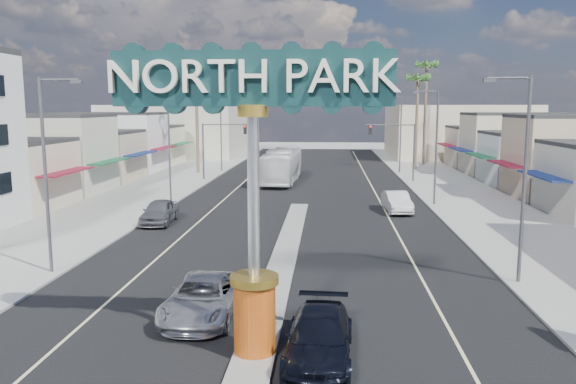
# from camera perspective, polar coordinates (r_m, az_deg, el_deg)

# --- Properties ---
(ground) EXTENTS (160.00, 160.00, 0.00)m
(ground) POSITION_cam_1_polar(r_m,az_deg,el_deg) (45.14, 1.25, -1.20)
(ground) COLOR gray
(ground) RESTS_ON ground
(road) EXTENTS (20.00, 120.00, 0.01)m
(road) POSITION_cam_1_polar(r_m,az_deg,el_deg) (45.14, 1.25, -1.20)
(road) COLOR black
(road) RESTS_ON ground
(median_island) EXTENTS (1.30, 30.00, 0.16)m
(median_island) POSITION_cam_1_polar(r_m,az_deg,el_deg) (29.51, -0.32, -6.34)
(median_island) COLOR gray
(median_island) RESTS_ON ground
(sidewalk_left) EXTENTS (8.00, 120.00, 0.12)m
(sidewalk_left) POSITION_cam_1_polar(r_m,az_deg,el_deg) (47.90, -15.72, -0.88)
(sidewalk_left) COLOR gray
(sidewalk_left) RESTS_ON ground
(sidewalk_right) EXTENTS (8.00, 120.00, 0.12)m
(sidewalk_right) POSITION_cam_1_polar(r_m,az_deg,el_deg) (46.59, 18.72, -1.28)
(sidewalk_right) COLOR gray
(sidewalk_right) RESTS_ON ground
(storefront_row_left) EXTENTS (12.00, 42.00, 6.00)m
(storefront_row_left) POSITION_cam_1_polar(r_m,az_deg,el_deg) (63.30, -20.40, 3.82)
(storefront_row_left) COLOR beige
(storefront_row_left) RESTS_ON ground
(storefront_row_right) EXTENTS (12.00, 42.00, 6.00)m
(storefront_row_right) POSITION_cam_1_polar(r_m,az_deg,el_deg) (61.59, 24.88, 3.45)
(storefront_row_right) COLOR #B7B29E
(storefront_row_right) RESTS_ON ground
(backdrop_far_left) EXTENTS (20.00, 20.00, 8.00)m
(backdrop_far_left) POSITION_cam_1_polar(r_m,az_deg,el_deg) (92.72, -11.08, 6.17)
(backdrop_far_left) COLOR #B7B29E
(backdrop_far_left) RESTS_ON ground
(backdrop_far_right) EXTENTS (20.00, 20.00, 8.00)m
(backdrop_far_right) POSITION_cam_1_polar(r_m,az_deg,el_deg) (91.66, 16.68, 5.94)
(backdrop_far_right) COLOR beige
(backdrop_far_right) RESTS_ON ground
(gateway_sign) EXTENTS (8.20, 1.50, 9.15)m
(gateway_sign) POSITION_cam_1_polar(r_m,az_deg,el_deg) (16.64, -3.56, 2.52)
(gateway_sign) COLOR #AF3C0D
(gateway_sign) RESTS_ON median_island
(traffic_signal_left) EXTENTS (5.09, 0.45, 6.00)m
(traffic_signal_left) POSITION_cam_1_polar(r_m,az_deg,el_deg) (59.62, -6.93, 5.26)
(traffic_signal_left) COLOR #47474C
(traffic_signal_left) RESTS_ON ground
(traffic_signal_right) EXTENTS (5.09, 0.45, 6.00)m
(traffic_signal_right) POSITION_cam_1_polar(r_m,az_deg,el_deg) (58.93, 10.96, 5.13)
(traffic_signal_right) COLOR #47474C
(traffic_signal_right) RESTS_ON ground
(streetlight_l_near) EXTENTS (2.03, 0.22, 9.00)m
(streetlight_l_near) POSITION_cam_1_polar(r_m,az_deg,el_deg) (27.63, -23.17, 2.47)
(streetlight_l_near) COLOR #47474C
(streetlight_l_near) RESTS_ON ground
(streetlight_l_mid) EXTENTS (2.03, 0.22, 9.00)m
(streetlight_l_mid) POSITION_cam_1_polar(r_m,az_deg,el_deg) (46.26, -11.79, 5.18)
(streetlight_l_mid) COLOR #47474C
(streetlight_l_mid) RESTS_ON ground
(streetlight_l_far) EXTENTS (2.03, 0.22, 9.00)m
(streetlight_l_far) POSITION_cam_1_polar(r_m,az_deg,el_deg) (67.67, -6.69, 6.33)
(streetlight_l_far) COLOR #47474C
(streetlight_l_far) RESTS_ON ground
(streetlight_r_near) EXTENTS (2.03, 0.22, 9.00)m
(streetlight_r_near) POSITION_cam_1_polar(r_m,az_deg,el_deg) (25.90, 22.61, 2.13)
(streetlight_r_near) COLOR #47474C
(streetlight_r_near) RESTS_ON ground
(streetlight_r_mid) EXTENTS (2.03, 0.22, 9.00)m
(streetlight_r_mid) POSITION_cam_1_polar(r_m,az_deg,el_deg) (45.25, 14.64, 5.01)
(streetlight_r_mid) COLOR #47474C
(streetlight_r_mid) RESTS_ON ground
(streetlight_r_far) EXTENTS (2.03, 0.22, 9.00)m
(streetlight_r_far) POSITION_cam_1_polar(r_m,az_deg,el_deg) (66.98, 11.24, 6.20)
(streetlight_r_far) COLOR #47474C
(streetlight_r_far) RESTS_ON ground
(palm_left_far) EXTENTS (2.60, 2.60, 13.10)m
(palm_left_far) POSITION_cam_1_polar(r_m,az_deg,el_deg) (66.31, -9.34, 11.79)
(palm_left_far) COLOR brown
(palm_left_far) RESTS_ON ground
(palm_right_mid) EXTENTS (2.60, 2.60, 12.10)m
(palm_right_mid) POSITION_cam_1_polar(r_m,az_deg,el_deg) (71.30, 13.06, 10.73)
(palm_right_mid) COLOR brown
(palm_right_mid) RESTS_ON ground
(palm_right_far) EXTENTS (2.60, 2.60, 14.10)m
(palm_right_far) POSITION_cam_1_polar(r_m,az_deg,el_deg) (77.63, 13.90, 11.83)
(palm_right_far) COLOR brown
(palm_right_far) RESTS_ON ground
(suv_left) EXTENTS (2.56, 5.37, 1.48)m
(suv_left) POSITION_cam_1_polar(r_m,az_deg,el_deg) (21.30, -8.58, -10.54)
(suv_left) COLOR #B7B8BD
(suv_left) RESTS_ON ground
(suv_right) EXTENTS (2.22, 5.02, 1.43)m
(suv_right) POSITION_cam_1_polar(r_m,az_deg,el_deg) (17.74, 3.19, -14.56)
(suv_right) COLOR black
(suv_right) RESTS_ON ground
(car_parked_left) EXTENTS (2.09, 4.76, 1.59)m
(car_parked_left) POSITION_cam_1_polar(r_m,az_deg,el_deg) (38.39, -12.94, -1.96)
(car_parked_left) COLOR slate
(car_parked_left) RESTS_ON ground
(car_parked_right) EXTENTS (1.99, 4.74, 1.52)m
(car_parked_right) POSITION_cam_1_polar(r_m,az_deg,el_deg) (42.24, 10.99, -0.99)
(car_parked_right) COLOR silver
(car_parked_right) RESTS_ON ground
(city_bus) EXTENTS (3.41, 12.42, 3.43)m
(city_bus) POSITION_cam_1_polar(r_m,az_deg,el_deg) (57.86, -0.62, 2.68)
(city_bus) COLOR silver
(city_bus) RESTS_ON ground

